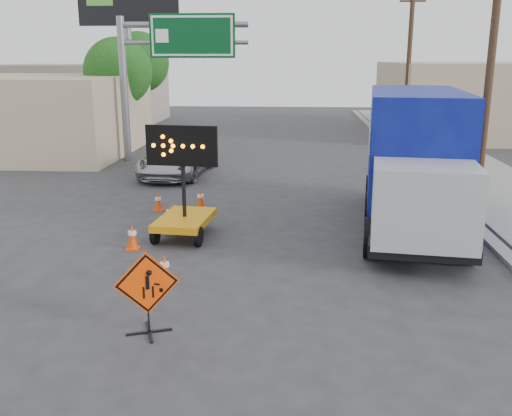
# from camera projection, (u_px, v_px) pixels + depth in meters

# --- Properties ---
(ground) EXTENTS (100.00, 100.00, 0.00)m
(ground) POSITION_uv_depth(u_px,v_px,m) (195.00, 336.00, 10.44)
(ground) COLOR #2D2D30
(ground) RESTS_ON ground
(curb_right) EXTENTS (0.40, 60.00, 0.12)m
(curb_right) POSITION_uv_depth(u_px,v_px,m) (422.00, 175.00, 24.40)
(curb_right) COLOR gray
(curb_right) RESTS_ON ground
(sidewalk_right) EXTENTS (4.00, 60.00, 0.15)m
(sidewalk_right) POSITION_uv_depth(u_px,v_px,m) (477.00, 175.00, 24.24)
(sidewalk_right) COLOR gray
(sidewalk_right) RESTS_ON ground
(storefront_left_far) EXTENTS (12.00, 10.00, 4.40)m
(storefront_left_far) POSITION_uv_depth(u_px,v_px,m) (78.00, 94.00, 43.68)
(storefront_left_far) COLOR gray
(storefront_left_far) RESTS_ON ground
(building_right_far) EXTENTS (10.00, 14.00, 4.60)m
(building_right_far) POSITION_uv_depth(u_px,v_px,m) (466.00, 98.00, 37.89)
(building_right_far) COLOR tan
(building_right_far) RESTS_ON ground
(highway_gantry) EXTENTS (6.18, 0.38, 6.90)m
(highway_gantry) POSITION_uv_depth(u_px,v_px,m) (165.00, 54.00, 26.75)
(highway_gantry) COLOR slate
(highway_gantry) RESTS_ON ground
(billboard) EXTENTS (6.10, 0.54, 9.85)m
(billboard) POSITION_uv_depth(u_px,v_px,m) (129.00, 15.00, 34.07)
(billboard) COLOR slate
(billboard) RESTS_ON ground
(utility_pole_near) EXTENTS (1.80, 0.26, 9.00)m
(utility_pole_near) POSITION_uv_depth(u_px,v_px,m) (490.00, 66.00, 18.34)
(utility_pole_near) COLOR #492F1F
(utility_pole_near) RESTS_ON ground
(utility_pole_far) EXTENTS (1.80, 0.26, 9.00)m
(utility_pole_far) POSITION_uv_depth(u_px,v_px,m) (409.00, 62.00, 31.83)
(utility_pole_far) COLOR #492F1F
(utility_pole_far) RESTS_ON ground
(tree_left_near) EXTENTS (3.71, 3.71, 6.03)m
(tree_left_near) POSITION_uv_depth(u_px,v_px,m) (118.00, 72.00, 31.13)
(tree_left_near) COLOR #492F1F
(tree_left_near) RESTS_ON ground
(tree_left_far) EXTENTS (4.10, 4.10, 6.66)m
(tree_left_far) POSITION_uv_depth(u_px,v_px,m) (139.00, 62.00, 38.80)
(tree_left_far) COLOR #492F1F
(tree_left_far) RESTS_ON ground
(construction_sign) EXTENTS (1.14, 0.82, 1.59)m
(construction_sign) POSITION_uv_depth(u_px,v_px,m) (147.00, 291.00, 10.35)
(construction_sign) COLOR black
(construction_sign) RESTS_ON ground
(arrow_board) EXTENTS (2.00, 2.35, 3.17)m
(arrow_board) POSITION_uv_depth(u_px,v_px,m) (185.00, 213.00, 16.05)
(arrow_board) COLOR orange
(arrow_board) RESTS_ON ground
(pickup_truck) EXTENTS (2.80, 5.34, 1.43)m
(pickup_truck) POSITION_uv_depth(u_px,v_px,m) (177.00, 159.00, 24.49)
(pickup_truck) COLOR #AAACB1
(pickup_truck) RESTS_ON ground
(box_truck) EXTENTS (3.49, 8.68, 4.00)m
(box_truck) POSITION_uv_depth(u_px,v_px,m) (413.00, 168.00, 16.62)
(box_truck) COLOR black
(box_truck) RESTS_ON ground
(cone_a) EXTENTS (0.43, 0.43, 0.65)m
(cone_a) POSITION_uv_depth(u_px,v_px,m) (165.00, 268.00, 12.90)
(cone_a) COLOR #F34005
(cone_a) RESTS_ON ground
(cone_b) EXTENTS (0.38, 0.38, 0.70)m
(cone_b) POSITION_uv_depth(u_px,v_px,m) (132.00, 236.00, 15.10)
(cone_b) COLOR #F34005
(cone_b) RESTS_ON ground
(cone_c) EXTENTS (0.41, 0.41, 0.69)m
(cone_c) POSITION_uv_depth(u_px,v_px,m) (170.00, 214.00, 17.23)
(cone_c) COLOR #F34005
(cone_c) RESTS_ON ground
(cone_d) EXTENTS (0.33, 0.33, 0.63)m
(cone_d) POSITION_uv_depth(u_px,v_px,m) (158.00, 201.00, 18.91)
(cone_d) COLOR #F34005
(cone_d) RESTS_ON ground
(cone_e) EXTENTS (0.39, 0.39, 0.69)m
(cone_e) POSITION_uv_depth(u_px,v_px,m) (201.00, 199.00, 19.13)
(cone_e) COLOR #F34005
(cone_e) RESTS_ON ground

